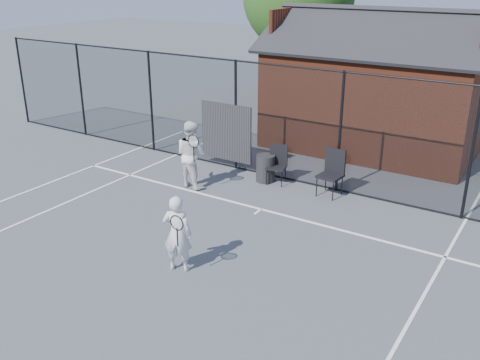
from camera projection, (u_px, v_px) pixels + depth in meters
The scene contains 9 objects.
ground at pixel (181, 266), 10.00m from camera, with size 80.00×80.00×0.00m, color #4B5156.
court_lines at pixel (131, 300), 8.97m from camera, with size 11.02×18.00×0.01m.
fence at pixel (292, 127), 13.54m from camera, with size 22.04×3.00×3.00m.
clubhouse at pixel (376, 95), 16.22m from camera, with size 6.50×4.36×4.19m.
player_front at pixel (177, 234), 9.63m from camera, with size 0.71×0.57×1.48m.
player_back at pixel (191, 154), 13.38m from camera, with size 0.98×0.78×1.72m.
chair_left at pixel (330, 174), 12.92m from camera, with size 0.54×0.56×1.12m, color black.
chair_right at pixel (276, 166), 13.68m from camera, with size 0.47×0.49×0.98m, color black.
waste_bin at pixel (266, 168), 13.89m from camera, with size 0.49×0.49×0.71m, color #262626.
Camera 1 is at (5.62, -6.74, 5.18)m, focal length 40.00 mm.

